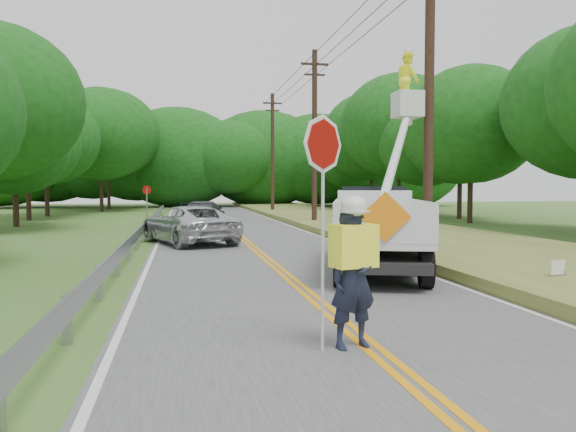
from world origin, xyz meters
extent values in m
plane|color=#485F28|center=(0.00, 0.00, 0.00)|extent=(140.00, 140.00, 0.00)
cube|color=#47474A|center=(0.00, 14.00, 0.01)|extent=(7.20, 96.00, 0.02)
cube|color=orange|center=(-0.10, 14.00, 0.02)|extent=(0.12, 96.00, 0.00)
cube|color=orange|center=(0.10, 14.00, 0.02)|extent=(0.12, 96.00, 0.00)
cube|color=silver|center=(-3.45, 14.00, 0.02)|extent=(0.12, 96.00, 0.00)
cube|color=silver|center=(3.45, 14.00, 0.02)|extent=(0.12, 96.00, 0.00)
cube|color=gray|center=(-4.10, 1.00, 0.35)|extent=(0.12, 0.14, 0.70)
cube|color=gray|center=(-4.10, 4.00, 0.35)|extent=(0.12, 0.14, 0.70)
cube|color=gray|center=(-4.10, 7.00, 0.35)|extent=(0.12, 0.14, 0.70)
cube|color=gray|center=(-4.10, 10.00, 0.35)|extent=(0.12, 0.14, 0.70)
cube|color=gray|center=(-4.10, 13.00, 0.35)|extent=(0.12, 0.14, 0.70)
cube|color=gray|center=(-4.10, 16.00, 0.35)|extent=(0.12, 0.14, 0.70)
cube|color=gray|center=(-4.10, 19.00, 0.35)|extent=(0.12, 0.14, 0.70)
cube|color=gray|center=(-4.10, 22.00, 0.35)|extent=(0.12, 0.14, 0.70)
cube|color=gray|center=(-4.10, 25.00, 0.35)|extent=(0.12, 0.14, 0.70)
cube|color=gray|center=(-4.10, 28.00, 0.35)|extent=(0.12, 0.14, 0.70)
cube|color=gray|center=(-4.10, 31.00, 0.35)|extent=(0.12, 0.14, 0.70)
cube|color=gray|center=(-4.10, 34.00, 0.35)|extent=(0.12, 0.14, 0.70)
cube|color=gray|center=(-4.10, 37.00, 0.35)|extent=(0.12, 0.14, 0.70)
cube|color=gray|center=(-4.00, 15.00, 0.60)|extent=(0.05, 48.00, 0.34)
cylinder|color=black|center=(5.00, 9.00, 5.00)|extent=(0.30, 0.30, 10.00)
cylinder|color=black|center=(5.00, 24.00, 5.00)|extent=(0.30, 0.30, 10.00)
cube|color=black|center=(5.00, 24.00, 9.20)|extent=(1.60, 0.12, 0.12)
cube|color=black|center=(5.00, 24.00, 8.60)|extent=(1.20, 0.10, 0.10)
cylinder|color=black|center=(5.00, 39.00, 5.00)|extent=(0.30, 0.30, 10.00)
cube|color=black|center=(5.00, 39.00, 9.20)|extent=(1.60, 0.12, 0.12)
cube|color=black|center=(5.00, 39.00, 8.60)|extent=(1.20, 0.10, 0.10)
cylinder|color=black|center=(4.30, 17.50, 9.10)|extent=(0.03, 43.00, 0.03)
cylinder|color=black|center=(5.00, 17.50, 9.10)|extent=(0.03, 43.00, 0.03)
cylinder|color=black|center=(5.70, 17.50, 9.10)|extent=(0.03, 43.00, 0.03)
cube|color=#5C6830|center=(7.10, 14.00, 0.15)|extent=(7.00, 96.00, 0.30)
cylinder|color=#332319|center=(-11.52, 25.72, 1.27)|extent=(0.32, 0.32, 2.53)
ellipsoid|color=#144910|center=(-11.52, 25.72, 4.36)|extent=(5.91, 5.91, 5.20)
cylinder|color=#332319|center=(-12.43, 31.92, 1.46)|extent=(0.32, 0.32, 2.91)
ellipsoid|color=#144910|center=(-12.43, 31.92, 5.02)|extent=(6.80, 6.80, 5.98)
cylinder|color=#332319|center=(-12.44, 37.04, 1.69)|extent=(0.32, 0.32, 3.38)
ellipsoid|color=#144910|center=(-12.44, 37.04, 5.83)|extent=(7.90, 7.90, 6.95)
cylinder|color=#332319|center=(-9.49, 44.10, 1.99)|extent=(0.32, 0.32, 3.97)
ellipsoid|color=#144910|center=(-9.49, 44.10, 6.84)|extent=(9.27, 9.27, 8.16)
cylinder|color=#332319|center=(-9.65, 50.32, 2.16)|extent=(0.32, 0.32, 4.32)
ellipsoid|color=#144910|center=(-9.65, 50.32, 7.44)|extent=(10.08, 10.08, 8.87)
cylinder|color=#332319|center=(14.66, 23.80, 1.73)|extent=(0.32, 0.32, 3.46)
ellipsoid|color=#144910|center=(14.66, 23.80, 5.96)|extent=(8.07, 8.07, 7.10)
cylinder|color=#332319|center=(16.32, 28.21, 1.72)|extent=(0.32, 0.32, 3.44)
ellipsoid|color=#144910|center=(16.32, 28.21, 5.92)|extent=(8.02, 8.02, 7.05)
cylinder|color=#332319|center=(15.99, 32.86, 1.61)|extent=(0.32, 0.32, 3.21)
ellipsoid|color=#144910|center=(15.99, 32.86, 5.53)|extent=(7.50, 7.50, 6.60)
cylinder|color=#332319|center=(15.29, 36.58, 2.11)|extent=(0.32, 0.32, 4.22)
ellipsoid|color=#144910|center=(15.29, 36.58, 7.26)|extent=(9.84, 9.84, 8.66)
cylinder|color=#332319|center=(14.94, 42.32, 2.01)|extent=(0.32, 0.32, 4.01)
ellipsoid|color=#144910|center=(14.94, 42.32, 6.91)|extent=(9.36, 9.36, 8.23)
cylinder|color=#332319|center=(14.56, 47.75, 1.43)|extent=(0.32, 0.32, 2.85)
ellipsoid|color=#144910|center=(14.56, 47.75, 4.91)|extent=(6.66, 6.66, 5.86)
ellipsoid|color=#144910|center=(-21.00, 55.26, 5.50)|extent=(14.15, 10.62, 10.62)
ellipsoid|color=#144910|center=(-17.04, 57.94, 5.50)|extent=(13.33, 10.00, 10.00)
ellipsoid|color=#144910|center=(-12.14, 57.28, 5.50)|extent=(12.37, 9.28, 9.28)
ellipsoid|color=#144910|center=(-7.32, 56.41, 5.50)|extent=(12.90, 9.67, 9.67)
ellipsoid|color=#144910|center=(-2.99, 56.15, 5.50)|extent=(14.89, 11.17, 11.17)
ellipsoid|color=#144910|center=(2.46, 54.40, 5.50)|extent=(10.82, 8.11, 8.11)
ellipsoid|color=#144910|center=(7.06, 57.79, 5.50)|extent=(15.18, 11.38, 11.38)
ellipsoid|color=#144910|center=(13.51, 56.98, 5.50)|extent=(14.30, 10.72, 10.72)
ellipsoid|color=#144910|center=(17.44, 56.09, 5.50)|extent=(10.56, 7.92, 7.92)
ellipsoid|color=#144910|center=(22.13, 54.07, 5.50)|extent=(16.34, 12.26, 12.26)
imported|color=#191E33|center=(-0.24, 0.03, 0.98)|extent=(0.79, 0.62, 1.91)
cube|color=#F7FC30|center=(-0.24, 0.03, 1.41)|extent=(0.66, 0.49, 0.58)
ellipsoid|color=white|center=(-0.24, 0.03, 1.94)|extent=(0.36, 0.36, 0.29)
cylinder|color=#B7B7B7|center=(-0.69, -0.03, 1.36)|extent=(0.04, 0.04, 2.67)
cylinder|color=#8C0B06|center=(-0.69, -0.03, 2.76)|extent=(0.63, 0.48, 0.76)
cylinder|color=black|center=(0.87, 4.52, 0.46)|extent=(0.52, 0.93, 0.89)
cylinder|color=black|center=(2.64, 3.98, 0.46)|extent=(0.52, 0.93, 0.89)
cylinder|color=black|center=(1.41, 6.29, 0.46)|extent=(0.52, 0.93, 0.89)
cylinder|color=black|center=(3.18, 5.75, 0.46)|extent=(0.52, 0.93, 0.89)
cylinder|color=black|center=(2.08, 8.50, 0.46)|extent=(0.52, 0.93, 0.89)
cylinder|color=black|center=(3.85, 7.96, 0.46)|extent=(0.52, 0.93, 0.89)
cube|color=black|center=(2.38, 6.29, 0.53)|extent=(3.58, 6.22, 0.23)
cube|color=silver|center=(2.19, 5.67, 0.99)|extent=(3.27, 4.68, 0.20)
cube|color=silver|center=(1.19, 5.97, 1.45)|extent=(1.29, 4.08, 0.83)
cube|color=silver|center=(3.19, 5.36, 1.45)|extent=(1.29, 4.08, 0.83)
cube|color=silver|center=(1.58, 3.65, 1.45)|extent=(2.05, 0.67, 0.83)
cube|color=silver|center=(3.10, 8.67, 1.27)|extent=(2.50, 2.28, 1.66)
cube|color=black|center=(3.16, 8.85, 1.87)|extent=(2.12, 1.69, 0.69)
cube|color=silver|center=(1.89, 4.70, 1.45)|extent=(1.04, 1.04, 0.74)
cube|color=silver|center=(4.30, 9.00, 4.71)|extent=(0.79, 0.79, 0.79)
imported|color=#F7FC30|center=(4.30, 9.00, 5.48)|extent=(0.62, 0.80, 1.65)
cube|color=orange|center=(1.56, 3.59, 1.59)|extent=(1.01, 0.34, 1.05)
imported|color=silver|center=(-2.28, 14.69, 0.75)|extent=(4.14, 5.78, 1.46)
imported|color=#3D3E45|center=(-1.31, 24.51, 0.72)|extent=(2.87, 5.11, 1.40)
cylinder|color=gray|center=(-4.32, 22.84, 1.07)|extent=(0.06, 0.06, 2.14)
cylinder|color=#8C0B06|center=(-4.32, 22.84, 2.04)|extent=(0.45, 0.24, 0.49)
cube|color=white|center=(5.36, 3.36, 0.49)|extent=(0.43, 0.16, 0.31)
cylinder|color=gray|center=(5.18, 3.36, 0.22)|extent=(0.02, 0.02, 0.44)
cylinder|color=gray|center=(5.54, 3.36, 0.22)|extent=(0.02, 0.02, 0.44)
camera|label=1|loc=(-2.51, -7.08, 2.20)|focal=34.55mm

